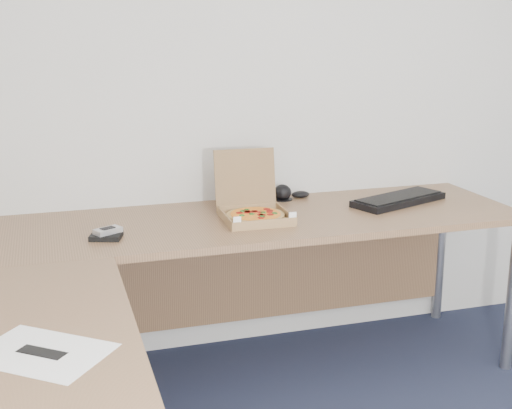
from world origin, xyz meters
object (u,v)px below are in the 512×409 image
object	(u,v)px
desk	(181,265)
wallet	(106,236)
keyboard	(398,200)
pizza_box	(254,212)
drinking_glass	(252,191)

from	to	relation	value
desk	wallet	bearing A→B (deg)	127.24
desk	wallet	xyz separation A→B (m)	(-0.23, 0.31, 0.04)
wallet	keyboard	bearing A→B (deg)	24.66
keyboard	wallet	bearing A→B (deg)	166.01
keyboard	wallet	distance (m)	1.36
wallet	desk	bearing A→B (deg)	-35.10
desk	pizza_box	size ratio (longest dim) A/B	7.88
pizza_box	drinking_glass	bearing A→B (deg)	77.04
drinking_glass	pizza_box	bearing A→B (deg)	-104.39
drinking_glass	wallet	bearing A→B (deg)	-152.75
desk	pizza_box	distance (m)	0.57
drinking_glass	wallet	distance (m)	0.78
drinking_glass	keyboard	distance (m)	0.68
desk	wallet	distance (m)	0.39
desk	keyboard	world-z (taller)	keyboard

